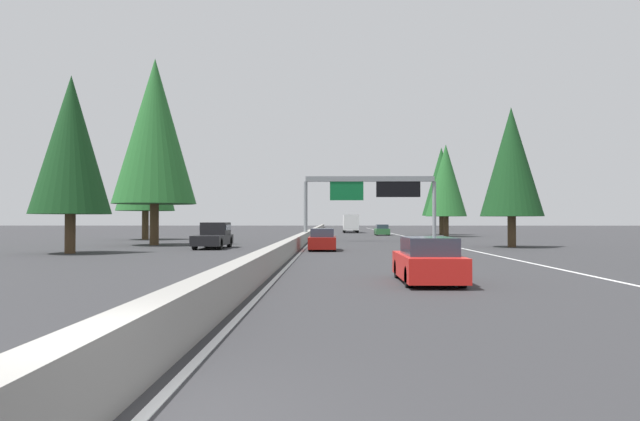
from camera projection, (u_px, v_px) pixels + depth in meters
ground_plane at (312, 238)px, 65.58m from camera, size 320.00×320.00×0.00m
median_barrier at (315, 231)px, 85.59m from camera, size 180.00×0.56×0.90m
shoulder_stripe_right at (402, 236)px, 75.35m from camera, size 160.00×0.16×0.01m
shoulder_stripe_median at (317, 236)px, 75.58m from camera, size 160.00×0.16×0.01m
sign_gantry_overhead at (372, 190)px, 54.87m from camera, size 0.50×12.68×6.24m
sedan_far_center at (428, 261)px, 18.44m from camera, size 4.40×1.80×1.47m
sedan_near_center at (322, 240)px, 38.36m from camera, size 4.40×1.80×1.47m
sedan_mid_center at (382, 230)px, 77.49m from camera, size 4.40×1.80×1.47m
box_truck_near_right at (351, 223)px, 93.95m from camera, size 8.50×2.40×2.95m
minivan_distant_b at (350, 226)px, 104.62m from camera, size 5.00×1.95×1.69m
oncoming_near at (214, 236)px, 41.46m from camera, size 5.60×2.00×1.86m
conifer_right_near at (511, 162)px, 43.08m from camera, size 4.64×4.64×10.55m
conifer_right_mid at (446, 180)px, 70.88m from camera, size 5.04×5.04×11.46m
conifer_right_far at (441, 182)px, 79.89m from camera, size 5.39×5.39×12.24m
conifer_left_foreground at (71, 145)px, 34.96m from camera, size 4.80×4.80×10.91m
conifer_left_near at (155, 131)px, 46.78m from camera, size 6.73×6.73×15.29m
conifer_left_mid at (146, 160)px, 60.24m from camera, size 6.06×6.06×13.78m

